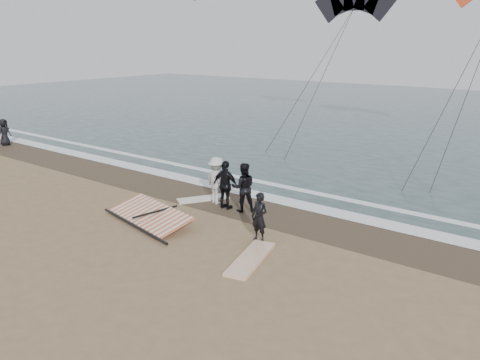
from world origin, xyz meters
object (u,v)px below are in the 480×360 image
at_px(man_main, 259,217).
at_px(board_white, 251,259).
at_px(sail_rig, 152,215).
at_px(board_cream, 203,199).

bearing_deg(man_main, board_white, -60.38).
relative_size(man_main, board_white, 0.66).
bearing_deg(board_white, man_main, 100.60).
distance_m(board_white, sail_rig, 4.86).
height_order(man_main, board_cream, man_main).
xyz_separation_m(man_main, board_white, (0.61, -1.35, -0.78)).
bearing_deg(board_cream, sail_rig, -57.22).
relative_size(man_main, board_cream, 0.77).
bearing_deg(man_main, sail_rig, -163.64).
height_order(man_main, board_white, man_main).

